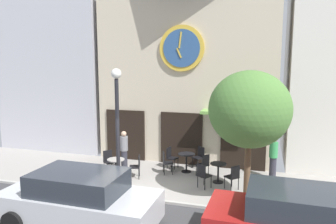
{
  "coord_description": "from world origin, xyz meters",
  "views": [
    {
      "loc": [
        4.06,
        -9.33,
        4.42
      ],
      "look_at": [
        0.67,
        2.1,
        2.63
      ],
      "focal_mm": 34.55,
      "sensor_mm": 36.0,
      "label": 1
    }
  ],
  "objects_px": {
    "cafe_chair_mid_row": "(203,174)",
    "parked_car_silver": "(79,200)",
    "cafe_chair_outer": "(166,161)",
    "cafe_chair_right_end": "(171,156)",
    "street_tree": "(249,110)",
    "cafe_table_leftmost": "(218,170)",
    "cafe_table_center_right": "(186,159)",
    "pedestrian_green": "(273,157)",
    "cafe_chair_corner": "(109,160)",
    "street_lamp": "(118,128)",
    "cafe_chair_facing_wall": "(199,155)",
    "cafe_table_center": "(116,165)",
    "cafe_chair_left_end": "(233,175)",
    "pedestrian_grey": "(124,150)",
    "parked_car_red": "(300,222)",
    "cafe_chair_curbside": "(204,164)",
    "cafe_chair_near_lamp": "(137,165)"
  },
  "relations": [
    {
      "from": "pedestrian_grey",
      "to": "street_tree",
      "type": "bearing_deg",
      "value": -19.44
    },
    {
      "from": "cafe_table_leftmost",
      "to": "parked_car_silver",
      "type": "xyz_separation_m",
      "value": [
        -3.17,
        -4.38,
        0.28
      ]
    },
    {
      "from": "cafe_chair_mid_row",
      "to": "cafe_chair_outer",
      "type": "bearing_deg",
      "value": 147.3
    },
    {
      "from": "cafe_table_center",
      "to": "cafe_chair_mid_row",
      "type": "xyz_separation_m",
      "value": [
        3.42,
        -0.04,
        0.0
      ]
    },
    {
      "from": "cafe_chair_mid_row",
      "to": "cafe_chair_curbside",
      "type": "bearing_deg",
      "value": 98.85
    },
    {
      "from": "cafe_table_center",
      "to": "cafe_chair_outer",
      "type": "xyz_separation_m",
      "value": [
        1.7,
        1.06,
        0.0
      ]
    },
    {
      "from": "cafe_chair_outer",
      "to": "pedestrian_grey",
      "type": "relative_size",
      "value": 0.54
    },
    {
      "from": "cafe_table_center",
      "to": "cafe_chair_corner",
      "type": "xyz_separation_m",
      "value": [
        -0.6,
        0.57,
        0.0
      ]
    },
    {
      "from": "cafe_table_center",
      "to": "cafe_chair_curbside",
      "type": "relative_size",
      "value": 0.86
    },
    {
      "from": "cafe_chair_outer",
      "to": "cafe_chair_right_end",
      "type": "height_order",
      "value": "same"
    },
    {
      "from": "cafe_chair_curbside",
      "to": "cafe_chair_near_lamp",
      "type": "xyz_separation_m",
      "value": [
        -2.47,
        -0.9,
        0.0
      ]
    },
    {
      "from": "cafe_table_center",
      "to": "cafe_chair_near_lamp",
      "type": "bearing_deg",
      "value": 19.18
    },
    {
      "from": "street_tree",
      "to": "pedestrian_green",
      "type": "distance_m",
      "value": 3.42
    },
    {
      "from": "parked_car_red",
      "to": "cafe_chair_outer",
      "type": "bearing_deg",
      "value": 136.23
    },
    {
      "from": "cafe_chair_outer",
      "to": "cafe_chair_mid_row",
      "type": "height_order",
      "value": "same"
    },
    {
      "from": "cafe_chair_near_lamp",
      "to": "cafe_chair_corner",
      "type": "xyz_separation_m",
      "value": [
        -1.36,
        0.31,
        0.0
      ]
    },
    {
      "from": "cafe_chair_outer",
      "to": "cafe_chair_right_end",
      "type": "bearing_deg",
      "value": 90.01
    },
    {
      "from": "pedestrian_grey",
      "to": "cafe_chair_left_end",
      "type": "bearing_deg",
      "value": -10.62
    },
    {
      "from": "cafe_chair_outer",
      "to": "cafe_chair_mid_row",
      "type": "distance_m",
      "value": 2.04
    },
    {
      "from": "cafe_chair_mid_row",
      "to": "cafe_chair_right_end",
      "type": "relative_size",
      "value": 1.0
    },
    {
      "from": "pedestrian_green",
      "to": "parked_car_silver",
      "type": "distance_m",
      "value": 7.45
    },
    {
      "from": "cafe_chair_mid_row",
      "to": "parked_car_red",
      "type": "height_order",
      "value": "parked_car_red"
    },
    {
      "from": "cafe_chair_right_end",
      "to": "pedestrian_green",
      "type": "relative_size",
      "value": 0.54
    },
    {
      "from": "pedestrian_grey",
      "to": "parked_car_silver",
      "type": "distance_m",
      "value": 4.73
    },
    {
      "from": "street_lamp",
      "to": "cafe_chair_facing_wall",
      "type": "distance_m",
      "value": 4.14
    },
    {
      "from": "cafe_chair_left_end",
      "to": "pedestrian_grey",
      "type": "height_order",
      "value": "pedestrian_grey"
    },
    {
      "from": "cafe_chair_curbside",
      "to": "cafe_chair_corner",
      "type": "height_order",
      "value": "same"
    },
    {
      "from": "cafe_table_center",
      "to": "pedestrian_grey",
      "type": "distance_m",
      "value": 1.03
    },
    {
      "from": "cafe_chair_mid_row",
      "to": "parked_car_silver",
      "type": "relative_size",
      "value": 0.21
    },
    {
      "from": "cafe_chair_left_end",
      "to": "cafe_chair_corner",
      "type": "bearing_deg",
      "value": 174.8
    },
    {
      "from": "cafe_table_center_right",
      "to": "parked_car_silver",
      "type": "xyz_separation_m",
      "value": [
        -1.75,
        -5.21,
        0.22
      ]
    },
    {
      "from": "street_tree",
      "to": "cafe_table_leftmost",
      "type": "distance_m",
      "value": 3.14
    },
    {
      "from": "cafe_table_center",
      "to": "pedestrian_green",
      "type": "bearing_deg",
      "value": 16.27
    },
    {
      "from": "cafe_chair_corner",
      "to": "cafe_chair_mid_row",
      "type": "relative_size",
      "value": 1.0
    },
    {
      "from": "cafe_chair_left_end",
      "to": "pedestrian_grey",
      "type": "xyz_separation_m",
      "value": [
        -4.55,
        0.85,
        0.33
      ]
    },
    {
      "from": "cafe_table_center",
      "to": "pedestrian_green",
      "type": "relative_size",
      "value": 0.46
    },
    {
      "from": "street_tree",
      "to": "cafe_chair_corner",
      "type": "xyz_separation_m",
      "value": [
        -5.57,
        1.39,
        -2.48
      ]
    },
    {
      "from": "cafe_table_center",
      "to": "cafe_chair_near_lamp",
      "type": "height_order",
      "value": "cafe_chair_near_lamp"
    },
    {
      "from": "cafe_chair_outer",
      "to": "parked_car_silver",
      "type": "height_order",
      "value": "parked_car_silver"
    },
    {
      "from": "cafe_table_center_right",
      "to": "cafe_chair_curbside",
      "type": "height_order",
      "value": "cafe_chair_curbside"
    },
    {
      "from": "street_tree",
      "to": "cafe_table_leftmost",
      "type": "height_order",
      "value": "street_tree"
    },
    {
      "from": "street_tree",
      "to": "pedestrian_grey",
      "type": "relative_size",
      "value": 2.53
    },
    {
      "from": "street_lamp",
      "to": "cafe_chair_near_lamp",
      "type": "height_order",
      "value": "street_lamp"
    },
    {
      "from": "cafe_chair_corner",
      "to": "cafe_chair_right_end",
      "type": "xyz_separation_m",
      "value": [
        2.3,
        1.21,
        0.0
      ]
    },
    {
      "from": "cafe_chair_curbside",
      "to": "cafe_chair_right_end",
      "type": "distance_m",
      "value": 1.65
    },
    {
      "from": "cafe_chair_facing_wall",
      "to": "parked_car_red",
      "type": "relative_size",
      "value": 0.21
    },
    {
      "from": "street_lamp",
      "to": "parked_car_silver",
      "type": "relative_size",
      "value": 0.99
    },
    {
      "from": "cafe_chair_corner",
      "to": "cafe_chair_right_end",
      "type": "distance_m",
      "value": 2.6
    },
    {
      "from": "cafe_chair_mid_row",
      "to": "cafe_chair_facing_wall",
      "type": "xyz_separation_m",
      "value": [
        -0.57,
        2.27,
        0.0
      ]
    },
    {
      "from": "street_tree",
      "to": "cafe_table_center",
      "type": "distance_m",
      "value": 5.61
    }
  ]
}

